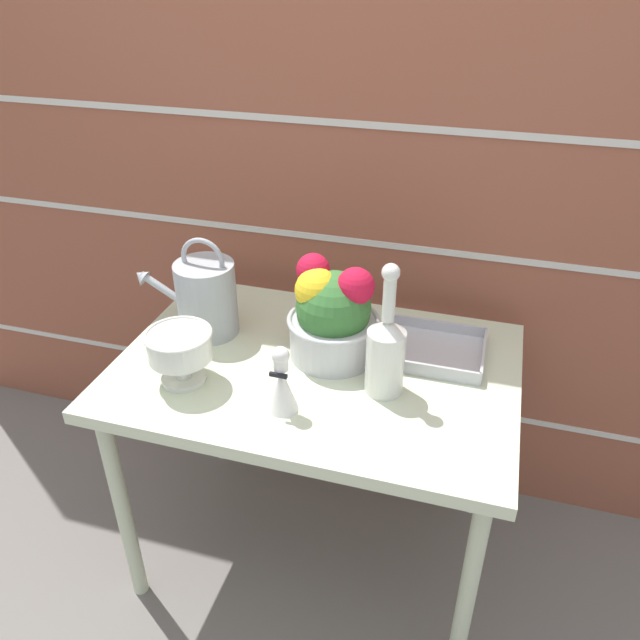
{
  "coord_description": "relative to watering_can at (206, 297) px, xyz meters",
  "views": [
    {
      "loc": [
        0.4,
        -1.32,
        1.72
      ],
      "look_at": [
        0.0,
        0.04,
        0.86
      ],
      "focal_mm": 35.0,
      "sensor_mm": 36.0,
      "label": 1
    }
  ],
  "objects": [
    {
      "name": "watering_can",
      "position": [
        0.0,
        0.0,
        0.0
      ],
      "size": [
        0.32,
        0.17,
        0.3
      ],
      "color": "#9EA3A8",
      "rests_on": "patio_table"
    },
    {
      "name": "crystal_pedestal_bowl",
      "position": [
        0.04,
        -0.24,
        -0.01
      ],
      "size": [
        0.17,
        0.17,
        0.15
      ],
      "color": "silver",
      "rests_on": "patio_table"
    },
    {
      "name": "patio_table",
      "position": [
        0.35,
        -0.07,
        -0.19
      ],
      "size": [
        1.07,
        0.74,
        0.74
      ],
      "color": "beige",
      "rests_on": "ground_plane"
    },
    {
      "name": "figurine_vase",
      "position": [
        0.33,
        -0.27,
        -0.04
      ],
      "size": [
        0.08,
        0.08,
        0.18
      ],
      "color": "white",
      "rests_on": "patio_table"
    },
    {
      "name": "brick_wall",
      "position": [
        0.35,
        0.39,
        0.25
      ],
      "size": [
        3.6,
        0.08,
        2.2
      ],
      "color": "brown",
      "rests_on": "ground_plane"
    },
    {
      "name": "flower_planter",
      "position": [
        0.38,
        -0.01,
        0.01
      ],
      "size": [
        0.25,
        0.25,
        0.28
      ],
      "color": "#BCBCC1",
      "rests_on": "patio_table"
    },
    {
      "name": "glass_decanter",
      "position": [
        0.55,
        -0.13,
        0.01
      ],
      "size": [
        0.1,
        0.1,
        0.36
      ],
      "color": "silver",
      "rests_on": "patio_table"
    },
    {
      "name": "ground_plane",
      "position": [
        0.35,
        -0.07,
        -0.85
      ],
      "size": [
        12.0,
        12.0,
        0.0
      ],
      "primitive_type": "plane",
      "color": "slate"
    },
    {
      "name": "wire_tray",
      "position": [
        0.65,
        0.07,
        -0.1
      ],
      "size": [
        0.28,
        0.24,
        0.04
      ],
      "color": "#B7B7BC",
      "rests_on": "patio_table"
    }
  ]
}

